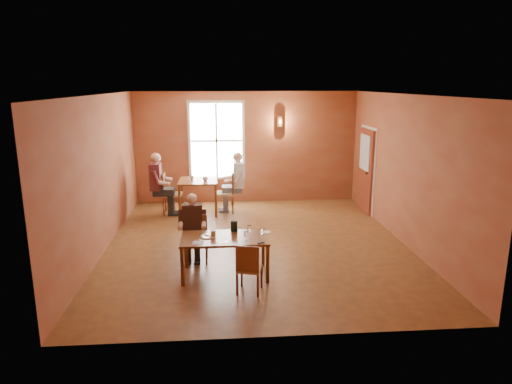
{
  "coord_description": "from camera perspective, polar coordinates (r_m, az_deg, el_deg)",
  "views": [
    {
      "loc": [
        -0.72,
        -8.79,
        3.22
      ],
      "look_at": [
        0.0,
        0.2,
        1.05
      ],
      "focal_mm": 32.0,
      "sensor_mm": 36.0,
      "label": 1
    }
  ],
  "objects": [
    {
      "name": "ceiling",
      "position": [
        8.82,
        0.11,
        12.1
      ],
      "size": [
        6.0,
        7.0,
        0.04
      ],
      "primitive_type": "cube",
      "color": "white",
      "rests_on": "wall_back"
    },
    {
      "name": "plate_food",
      "position": [
        7.76,
        -6.04,
        -5.49
      ],
      "size": [
        0.3,
        0.3,
        0.03
      ],
      "primitive_type": "cylinder",
      "rotation": [
        0.0,
        0.0,
        0.31
      ],
      "color": "silver",
      "rests_on": "main_table"
    },
    {
      "name": "second_table",
      "position": [
        11.58,
        -7.18,
        -0.56
      ],
      "size": [
        0.96,
        0.96,
        0.84
      ],
      "primitive_type": null,
      "color": "brown",
      "rests_on": "ground"
    },
    {
      "name": "wall_back",
      "position": [
        12.43,
        -1.23,
        5.57
      ],
      "size": [
        6.0,
        0.04,
        3.0
      ],
      "primitive_type": "cube",
      "color": "brown",
      "rests_on": "ground"
    },
    {
      "name": "sandwich",
      "position": [
        7.74,
        -5.39,
        -5.28
      ],
      "size": [
        0.09,
        0.09,
        0.09
      ],
      "primitive_type": "cube",
      "rotation": [
        0.0,
        0.0,
        0.27
      ],
      "color": "tan",
      "rests_on": "main_table"
    },
    {
      "name": "wall_sconce",
      "position": [
        12.34,
        3.01,
        8.77
      ],
      "size": [
        0.16,
        0.16,
        0.28
      ],
      "primitive_type": "cylinder",
      "color": "brown",
      "rests_on": "wall_back"
    },
    {
      "name": "sunglasses",
      "position": [
        7.43,
        0.62,
        -6.34
      ],
      "size": [
        0.12,
        0.09,
        0.01
      ],
      "primitive_type": "cube",
      "rotation": [
        0.0,
        0.0,
        0.48
      ],
      "color": "#242427",
      "rests_on": "main_table"
    },
    {
      "name": "wall_right",
      "position": [
        9.7,
        18.08,
        2.64
      ],
      "size": [
        0.04,
        7.0,
        3.0
      ],
      "primitive_type": "cube",
      "color": "brown",
      "rests_on": "ground"
    },
    {
      "name": "window",
      "position": [
        12.33,
        -4.95,
        6.4
      ],
      "size": [
        1.36,
        0.1,
        1.96
      ],
      "primitive_type": "cube",
      "color": "white",
      "rests_on": "wall_back"
    },
    {
      "name": "cup_b",
      "position": [
        11.59,
        -8.02,
        1.81
      ],
      "size": [
        0.12,
        0.12,
        0.1
      ],
      "primitive_type": "imported",
      "rotation": [
        0.0,
        0.0,
        0.19
      ],
      "color": "white",
      "rests_on": "second_table"
    },
    {
      "name": "wall_front",
      "position": [
        5.61,
        3.04,
        -4.34
      ],
      "size": [
        6.0,
        0.04,
        3.0
      ],
      "primitive_type": "cube",
      "color": "brown",
      "rests_on": "ground"
    },
    {
      "name": "chair_diner_white",
      "position": [
        11.54,
        -3.97,
        -0.03
      ],
      "size": [
        0.46,
        0.46,
        1.04
      ],
      "primitive_type": null,
      "rotation": [
        0.0,
        0.0,
        1.57
      ],
      "color": "#472915",
      "rests_on": "ground"
    },
    {
      "name": "goblet_a",
      "position": [
        7.79,
        -0.86,
        -4.74
      ],
      "size": [
        0.09,
        0.09,
        0.18
      ],
      "primitive_type": null,
      "rotation": [
        0.0,
        0.0,
        -0.33
      ],
      "color": "white",
      "rests_on": "main_table"
    },
    {
      "name": "door",
      "position": [
        11.88,
        13.46,
        2.63
      ],
      "size": [
        0.12,
        1.04,
        2.1
      ],
      "primitive_type": "cube",
      "color": "maroon",
      "rests_on": "ground"
    },
    {
      "name": "menu_stand",
      "position": [
        7.97,
        -2.76,
        -4.31
      ],
      "size": [
        0.13,
        0.1,
        0.19
      ],
      "primitive_type": "cube",
      "rotation": [
        0.0,
        0.0,
        -0.42
      ],
      "color": "black",
      "rests_on": "main_table"
    },
    {
      "name": "chair_diner_main",
      "position": [
        8.43,
        -7.39,
        -5.94
      ],
      "size": [
        0.38,
        0.38,
        0.85
      ],
      "primitive_type": null,
      "rotation": [
        0.0,
        0.0,
        3.14
      ],
      "color": "#45240E",
      "rests_on": "ground"
    },
    {
      "name": "chair_diner_maroon",
      "position": [
        11.61,
        -10.4,
        -0.19
      ],
      "size": [
        0.45,
        0.45,
        1.03
      ],
      "primitive_type": null,
      "rotation": [
        0.0,
        0.0,
        -1.57
      ],
      "color": "#422311",
      "rests_on": "ground"
    },
    {
      "name": "knife",
      "position": [
        7.48,
        -4.12,
        -6.3
      ],
      "size": [
        0.17,
        0.07,
        0.0
      ],
      "primitive_type": "cube",
      "rotation": [
        0.0,
        0.0,
        0.36
      ],
      "color": "silver",
      "rests_on": "main_table"
    },
    {
      "name": "napkin",
      "position": [
        7.5,
        -7.27,
        -6.3
      ],
      "size": [
        0.19,
        0.19,
        0.01
      ],
      "primitive_type": "cube",
      "rotation": [
        0.0,
        0.0,
        -0.12
      ],
      "color": "white",
      "rests_on": "main_table"
    },
    {
      "name": "side_plate",
      "position": [
        7.94,
        1.31,
        -5.04
      ],
      "size": [
        0.19,
        0.19,
        0.01
      ],
      "primitive_type": "cylinder",
      "rotation": [
        0.0,
        0.0,
        0.18
      ],
      "color": "white",
      "rests_on": "main_table"
    },
    {
      "name": "diner_main",
      "position": [
        8.35,
        -7.44,
        -4.88
      ],
      "size": [
        0.48,
        0.48,
        1.2
      ],
      "primitive_type": null,
      "rotation": [
        0.0,
        0.0,
        3.14
      ],
      "color": "#3F2E21",
      "rests_on": "ground"
    },
    {
      "name": "goblet_c",
      "position": [
        7.52,
        -1.21,
        -5.5
      ],
      "size": [
        0.08,
        0.08,
        0.17
      ],
      "primitive_type": null,
      "rotation": [
        0.0,
        0.0,
        -0.25
      ],
      "color": "white",
      "rests_on": "main_table"
    },
    {
      "name": "diner_maroon",
      "position": [
        11.56,
        -10.6,
        0.98
      ],
      "size": [
        0.6,
        0.6,
        1.51
      ],
      "primitive_type": null,
      "rotation": [
        0.0,
        0.0,
        -1.57
      ],
      "color": "maroon",
      "rests_on": "ground"
    },
    {
      "name": "goblet_b",
      "position": [
        7.63,
        0.66,
        -5.15
      ],
      "size": [
        0.08,
        0.08,
        0.18
      ],
      "primitive_type": null,
      "rotation": [
        0.0,
        0.0,
        -0.14
      ],
      "color": "white",
      "rests_on": "main_table"
    },
    {
      "name": "ground",
      "position": [
        9.39,
        0.1,
        -6.53
      ],
      "size": [
        6.0,
        7.0,
        0.01
      ],
      "primitive_type": "cube",
      "color": "brown",
      "rests_on": "ground"
    },
    {
      "name": "chair_empty",
      "position": [
        7.21,
        -0.81,
        -9.4
      ],
      "size": [
        0.45,
        0.45,
        0.82
      ],
      "primitive_type": null,
      "rotation": [
        0.0,
        0.0,
        -0.27
      ],
      "color": "#592E1E",
      "rests_on": "ground"
    },
    {
      "name": "cup_a",
      "position": [
        11.35,
        -6.35,
        1.63
      ],
      "size": [
        0.13,
        0.13,
        0.1
      ],
      "primitive_type": "imported",
      "rotation": [
        0.0,
        0.0,
        -0.01
      ],
      "color": "silver",
      "rests_on": "second_table"
    },
    {
      "name": "diner_white",
      "position": [
        11.5,
        -3.84,
        1.01
      ],
      "size": [
        0.59,
        0.59,
        1.47
      ],
      "primitive_type": null,
      "rotation": [
        0.0,
        0.0,
        1.57
      ],
      "color": "silver",
      "rests_on": "ground"
    },
    {
      "name": "wall_left",
      "position": [
        9.24,
        -18.79,
        2.08
      ],
      "size": [
        0.04,
        7.0,
        3.0
      ],
      "primitive_type": "cube",
      "color": "brown",
      "rests_on": "ground"
    },
    {
      "name": "main_table",
      "position": [
        7.84,
        -3.9,
        -8.03
      ],
      "size": [
        1.46,
        0.82,
        0.69
      ],
      "primitive_type": null,
      "color": "brown",
      "rests_on": "ground"
    }
  ]
}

